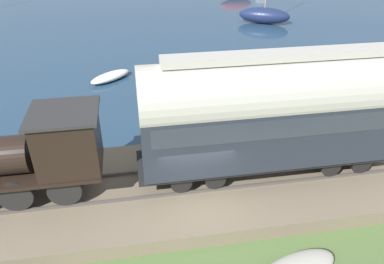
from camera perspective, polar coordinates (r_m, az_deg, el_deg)
ground_plane at (r=14.03m, az=0.59°, el=-10.99°), size 200.00×200.00×0.00m
rail_embankment at (r=14.43m, az=0.05°, el=-8.17°), size 5.66×56.00×0.67m
steam_locomotive at (r=13.55m, az=-24.00°, el=-2.79°), size 2.12×6.26×3.28m
passenger_coach at (r=13.51m, az=12.40°, el=3.31°), size 2.35×9.86×4.73m
sailboat_navy at (r=37.68m, az=10.95°, el=17.08°), size 3.74×5.05×9.29m
rowboat_off_pier at (r=24.52m, az=-12.34°, el=8.26°), size 2.63×2.90×0.48m
rowboat_near_shore at (r=27.23m, az=16.66°, el=9.86°), size 1.25×2.72×0.40m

